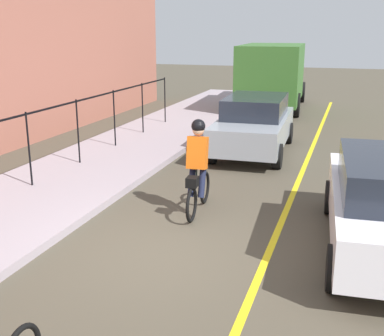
# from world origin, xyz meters

# --- Properties ---
(ground_plane) EXTENTS (80.00, 80.00, 0.00)m
(ground_plane) POSITION_xyz_m (0.00, 0.00, 0.00)
(ground_plane) COLOR #4A4336
(lane_line_centre) EXTENTS (36.00, 0.12, 0.01)m
(lane_line_centre) POSITION_xyz_m (0.00, -1.60, 0.00)
(lane_line_centre) COLOR yellow
(lane_line_centre) RESTS_ON ground
(cyclist_lead) EXTENTS (1.71, 0.38, 1.83)m
(cyclist_lead) POSITION_xyz_m (1.88, 0.00, 0.91)
(cyclist_lead) COLOR black
(cyclist_lead) RESTS_ON ground
(parked_sedan_rear) EXTENTS (4.47, 2.07, 1.58)m
(parked_sedan_rear) POSITION_xyz_m (7.04, -0.04, 0.82)
(parked_sedan_rear) COLOR #939BA4
(parked_sedan_rear) RESTS_ON ground
(box_truck_background) EXTENTS (6.83, 2.85, 2.78)m
(box_truck_background) POSITION_xyz_m (15.09, 0.76, 1.55)
(box_truck_background) COLOR #346528
(box_truck_background) RESTS_ON ground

